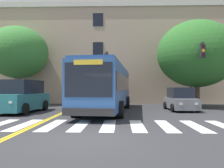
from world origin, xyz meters
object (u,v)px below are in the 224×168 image
at_px(car_red_behind_bus, 111,96).
at_px(car_teal_near_lane, 23,97).
at_px(car_grey_far_lane, 180,100).
at_px(traffic_light_near_corner, 195,64).
at_px(traffic_light_overhead, 107,69).
at_px(city_bus, 107,87).
at_px(street_tree_curbside_large, 197,54).
at_px(street_tree_curbside_small, 18,53).

bearing_deg(car_red_behind_bus, car_teal_near_lane, -123.27).
distance_m(car_grey_far_lane, traffic_light_near_corner, 3.42).
relative_size(car_grey_far_lane, traffic_light_overhead, 0.73).
height_order(car_teal_near_lane, traffic_light_overhead, traffic_light_overhead).
height_order(city_bus, car_grey_far_lane, city_bus).
bearing_deg(car_grey_far_lane, traffic_light_near_corner, 35.67).
bearing_deg(city_bus, traffic_light_overhead, 92.60).
bearing_deg(car_red_behind_bus, car_grey_far_lane, -54.05).
xyz_separation_m(city_bus, street_tree_curbside_large, (7.78, 3.53, 2.92)).
bearing_deg(traffic_light_near_corner, car_red_behind_bus, 137.36).
relative_size(car_teal_near_lane, street_tree_curbside_large, 0.66).
relative_size(city_bus, traffic_light_overhead, 2.32).
height_order(car_red_behind_bus, street_tree_curbside_small, street_tree_curbside_small).
xyz_separation_m(city_bus, car_teal_near_lane, (-5.86, -0.84, -0.74)).
relative_size(car_grey_far_lane, car_red_behind_bus, 0.95).
bearing_deg(car_grey_far_lane, street_tree_curbside_small, 161.69).
distance_m(street_tree_curbside_large, street_tree_curbside_small, 17.10).
xyz_separation_m(car_red_behind_bus, street_tree_curbside_small, (-9.27, -2.65, 4.44)).
relative_size(car_teal_near_lane, car_red_behind_bus, 1.31).
distance_m(car_red_behind_bus, traffic_light_overhead, 5.56).
distance_m(car_grey_far_lane, traffic_light_overhead, 6.75).
relative_size(car_teal_near_lane, traffic_light_overhead, 1.00).
relative_size(traffic_light_overhead, street_tree_curbside_small, 0.64).
height_order(city_bus, traffic_light_near_corner, traffic_light_near_corner).
bearing_deg(traffic_light_overhead, street_tree_curbside_large, 1.74).
xyz_separation_m(traffic_light_near_corner, traffic_light_overhead, (-7.21, 1.49, -0.29)).
distance_m(traffic_light_near_corner, street_tree_curbside_large, 2.16).
height_order(car_grey_far_lane, traffic_light_near_corner, traffic_light_near_corner).
bearing_deg(traffic_light_near_corner, traffic_light_overhead, 168.29).
bearing_deg(street_tree_curbside_small, traffic_light_near_corner, -13.09).
xyz_separation_m(car_teal_near_lane, car_grey_far_lane, (11.39, 1.54, -0.27)).
distance_m(traffic_light_near_corner, street_tree_curbside_small, 16.75).
bearing_deg(street_tree_curbside_large, car_teal_near_lane, -162.25).
bearing_deg(car_grey_far_lane, city_bus, -172.82).
xyz_separation_m(car_red_behind_bus, traffic_light_overhead, (-0.23, -4.93, 2.56)).
bearing_deg(car_grey_far_lane, street_tree_curbside_large, 51.51).
height_order(car_grey_far_lane, traffic_light_overhead, traffic_light_overhead).
distance_m(city_bus, car_red_behind_bus, 8.28).
xyz_separation_m(car_grey_far_lane, street_tree_curbside_large, (2.25, 2.83, 3.92)).
relative_size(city_bus, car_red_behind_bus, 3.02).
xyz_separation_m(car_teal_near_lane, traffic_light_overhead, (5.71, 4.12, 2.30)).
bearing_deg(street_tree_curbside_large, car_red_behind_bus, 148.66).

